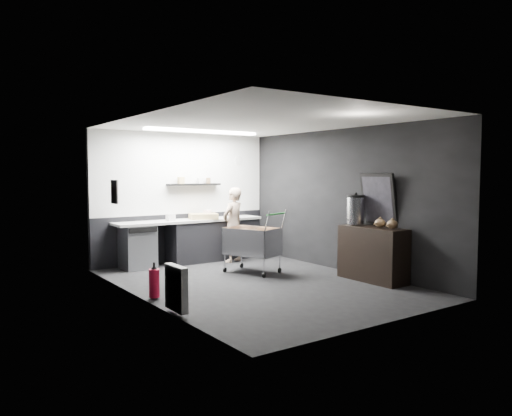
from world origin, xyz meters
TOP-DOWN VIEW (x-y plane):
  - floor at (0.00, 0.00)m, footprint 5.50×5.50m
  - ceiling at (0.00, 0.00)m, footprint 5.50×5.50m
  - wall_back at (0.00, 2.75)m, footprint 5.50×0.00m
  - wall_front at (0.00, -2.75)m, footprint 5.50×0.00m
  - wall_left at (-2.00, 0.00)m, footprint 0.00×5.50m
  - wall_right at (2.00, 0.00)m, footprint 0.00×5.50m
  - kitchen_wall_panel at (0.00, 2.73)m, footprint 3.95×0.02m
  - dado_panel at (0.00, 2.73)m, footprint 3.95×0.02m
  - floating_shelf at (0.20, 2.62)m, footprint 1.20×0.22m
  - wall_clock at (1.40, 2.72)m, footprint 0.20×0.03m
  - poster at (-1.98, 1.30)m, footprint 0.02×0.30m
  - poster_red_band at (-1.98, 1.30)m, footprint 0.02×0.22m
  - radiator at (-1.94, -0.90)m, footprint 0.10×0.50m
  - ceiling_strip at (0.00, 1.85)m, footprint 2.40×0.20m
  - prep_counter at (0.14, 2.42)m, footprint 3.20×0.61m
  - person at (0.77, 1.97)m, footprint 0.66×0.54m
  - shopping_cart at (0.45, 0.81)m, footprint 0.96×1.24m
  - sideboard at (1.76, -0.94)m, footprint 0.53×1.24m
  - fire_extinguisher at (-1.85, 0.02)m, footprint 0.16×0.16m
  - cardboard_box at (0.28, 2.37)m, footprint 0.67×0.59m
  - pink_tub at (0.41, 2.42)m, footprint 0.18×0.18m
  - white_container at (-0.46, 2.37)m, footprint 0.17×0.14m

SIDE VIEW (x-z plane):
  - floor at x=0.00m, z-range 0.00..0.00m
  - fire_extinguisher at x=-1.85m, z-range -0.01..0.51m
  - radiator at x=-1.94m, z-range 0.05..0.65m
  - prep_counter at x=0.14m, z-range 0.01..0.91m
  - dado_panel at x=0.00m, z-range 0.00..1.00m
  - shopping_cart at x=0.45m, z-range -0.03..1.11m
  - sideboard at x=1.76m, z-range -0.34..1.52m
  - person at x=0.77m, z-range 0.00..1.56m
  - cardboard_box at x=0.28m, z-range 0.90..1.01m
  - white_container at x=-0.46m, z-range 0.90..1.04m
  - pink_tub at x=0.41m, z-range 0.90..1.08m
  - wall_back at x=0.00m, z-range -1.40..4.10m
  - wall_front at x=0.00m, z-range -1.40..4.10m
  - wall_left at x=-2.00m, z-range -1.40..4.10m
  - wall_right at x=2.00m, z-range -1.40..4.10m
  - poster at x=-1.98m, z-range 1.35..1.75m
  - floating_shelf at x=0.20m, z-range 1.60..1.64m
  - poster_red_band at x=-1.98m, z-range 1.57..1.67m
  - kitchen_wall_panel at x=0.00m, z-range 1.00..2.70m
  - wall_clock at x=1.40m, z-range 2.05..2.25m
  - ceiling_strip at x=0.00m, z-range 2.65..2.69m
  - ceiling at x=0.00m, z-range 2.70..2.70m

